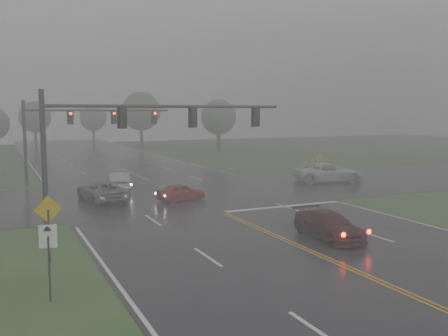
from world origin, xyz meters
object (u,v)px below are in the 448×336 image
sedan_maroon (328,239)px  sedan_red (181,201)px  sedan_silver (119,190)px  car_grey (102,201)px  signal_gantry_far (72,125)px  pickup_white (328,182)px  signal_gantry_near (127,129)px

sedan_maroon → sedan_red: sedan_maroon is taller
sedan_maroon → sedan_silver: (-5.88, 19.30, 0.00)m
sedan_red → car_grey: 5.47m
signal_gantry_far → car_grey: bearing=-87.6°
pickup_white → signal_gantry_near: signal_gantry_near is taller
sedan_maroon → sedan_silver: 20.17m
sedan_maroon → signal_gantry_far: signal_gantry_far is taller
signal_gantry_far → sedan_silver: bearing=-65.1°
car_grey → pickup_white: 20.09m
sedan_silver → pickup_white: bearing=179.3°
sedan_silver → sedan_red: bearing=124.1°
sedan_silver → signal_gantry_far: bearing=-55.8°
sedan_red → sedan_silver: (-2.93, 6.33, 0.00)m
signal_gantry_near → signal_gantry_far: size_ratio=1.13×
pickup_white → signal_gantry_far: (-20.46, 8.71, 5.02)m
sedan_maroon → signal_gantry_near: 12.44m
pickup_white → signal_gantry_near: bearing=129.5°
pickup_white → sedan_red: bearing=119.4°
sedan_silver → sedan_maroon: bearing=116.2°
pickup_white → signal_gantry_far: 22.80m
sedan_maroon → sedan_red: size_ratio=1.28×
sedan_maroon → signal_gantry_near: size_ratio=0.31×
signal_gantry_near → signal_gantry_far: signal_gantry_near is taller
sedan_silver → signal_gantry_near: signal_gantry_near is taller
signal_gantry_far → signal_gantry_near: bearing=-88.1°
pickup_white → signal_gantry_near: 22.09m
car_grey → signal_gantry_far: bearing=-94.6°
car_grey → pickup_white: pickup_white is taller
sedan_maroon → sedan_red: (-2.95, 12.96, 0.00)m
sedan_red → pickup_white: size_ratio=0.58×
car_grey → signal_gantry_near: signal_gantry_near is taller
car_grey → signal_gantry_far: signal_gantry_far is taller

